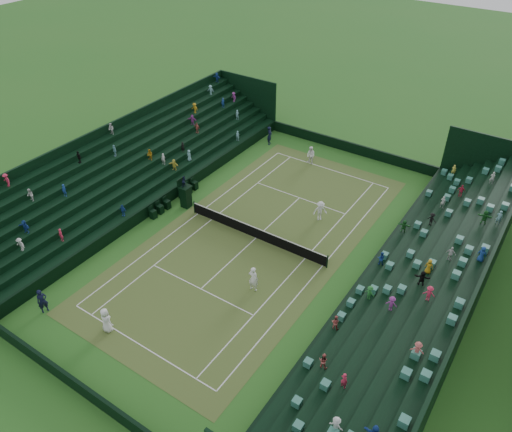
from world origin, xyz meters
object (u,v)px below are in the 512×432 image
(tennis_net, at_px, (256,232))
(player_near_east, at_px, (253,279))
(umpire_chair, at_px, (185,194))
(player_far_west, at_px, (311,155))
(player_near_west, at_px, (106,320))
(player_far_east, at_px, (320,211))

(tennis_net, bearing_deg, player_near_east, -57.95)
(umpire_chair, height_order, player_near_east, umpire_chair)
(tennis_net, height_order, player_far_west, player_far_west)
(umpire_chair, xyz_separation_m, player_far_west, (4.91, 11.56, -0.35))
(player_near_west, xyz_separation_m, player_far_west, (0.33, 24.03, -0.02))
(player_far_west, xyz_separation_m, player_far_east, (4.78, -7.24, -0.02))
(player_near_west, distance_m, player_far_east, 17.55)
(player_far_west, bearing_deg, umpire_chair, -98.96)
(umpire_chair, relative_size, player_far_west, 1.66)
(player_near_west, bearing_deg, player_far_west, -89.52)
(tennis_net, relative_size, player_far_east, 7.16)
(player_far_west, bearing_deg, tennis_net, -66.32)
(player_far_west, bearing_deg, player_far_east, -42.51)
(player_near_west, bearing_deg, umpire_chair, -68.57)
(umpire_chair, distance_m, player_far_east, 10.61)
(player_near_east, bearing_deg, player_far_west, -78.90)
(umpire_chair, relative_size, player_near_east, 1.48)
(tennis_net, relative_size, player_far_west, 6.98)
(tennis_net, xyz_separation_m, player_far_west, (-2.02, 11.89, 0.31))
(player_near_west, xyz_separation_m, player_far_east, (5.11, 16.79, -0.04))
(tennis_net, relative_size, player_near_west, 6.82)
(player_near_east, relative_size, player_far_west, 1.12)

